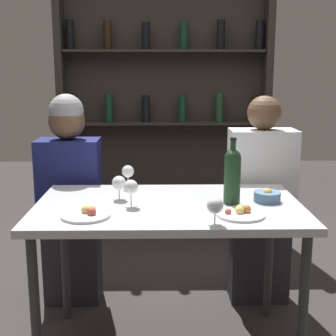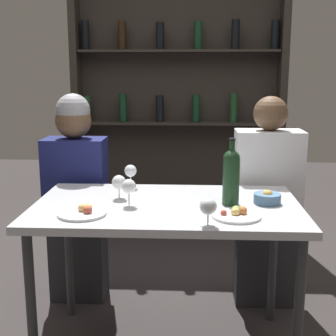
# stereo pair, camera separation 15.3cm
# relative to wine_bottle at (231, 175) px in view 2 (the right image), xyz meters

# --- Properties ---
(dining_table) EXTENTS (1.27, 0.75, 0.77)m
(dining_table) POSITION_rel_wine_bottle_xyz_m (-0.30, 0.00, -0.22)
(dining_table) COLOR #B7BABF
(dining_table) RESTS_ON ground_plane
(wine_rack_wall) EXTENTS (1.78, 0.21, 2.41)m
(wine_rack_wall) POSITION_rel_wine_bottle_xyz_m (-0.30, 1.88, 0.33)
(wine_rack_wall) COLOR #28231E
(wine_rack_wall) RESTS_ON ground_plane
(wine_bottle) EXTENTS (0.08, 0.08, 0.32)m
(wine_bottle) POSITION_rel_wine_bottle_xyz_m (0.00, 0.00, 0.00)
(wine_bottle) COLOR #19381E
(wine_bottle) RESTS_ON dining_table
(wine_glass_0) EXTENTS (0.07, 0.07, 0.13)m
(wine_glass_0) POSITION_rel_wine_bottle_xyz_m (-0.48, -0.04, -0.05)
(wine_glass_0) COLOR silver
(wine_glass_0) RESTS_ON dining_table
(wine_glass_1) EXTENTS (0.07, 0.07, 0.12)m
(wine_glass_1) POSITION_rel_wine_bottle_xyz_m (-0.12, -0.31, -0.06)
(wine_glass_1) COLOR silver
(wine_glass_1) RESTS_ON dining_table
(wine_glass_2) EXTENTS (0.07, 0.07, 0.12)m
(wine_glass_2) POSITION_rel_wine_bottle_xyz_m (-0.54, 0.08, -0.06)
(wine_glass_2) COLOR silver
(wine_glass_2) RESTS_ON dining_table
(wine_glass_3) EXTENTS (0.07, 0.07, 0.13)m
(wine_glass_3) POSITION_rel_wine_bottle_xyz_m (-0.51, 0.30, -0.06)
(wine_glass_3) COLOR silver
(wine_glass_3) RESTS_ON dining_table
(food_plate_0) EXTENTS (0.21, 0.21, 0.05)m
(food_plate_0) POSITION_rel_wine_bottle_xyz_m (-0.66, -0.19, -0.13)
(food_plate_0) COLOR silver
(food_plate_0) RESTS_ON dining_table
(food_plate_1) EXTENTS (0.21, 0.21, 0.05)m
(food_plate_1) POSITION_rel_wine_bottle_xyz_m (0.01, -0.19, -0.13)
(food_plate_1) COLOR white
(food_plate_1) RESTS_ON dining_table
(snack_bowl) EXTENTS (0.13, 0.13, 0.07)m
(snack_bowl) POSITION_rel_wine_bottle_xyz_m (0.18, 0.03, -0.12)
(snack_bowl) COLOR #4C7299
(snack_bowl) RESTS_ON dining_table
(seated_person_left) EXTENTS (0.36, 0.22, 1.26)m
(seated_person_left) POSITION_rel_wine_bottle_xyz_m (-0.88, 0.55, -0.29)
(seated_person_left) COLOR #26262B
(seated_person_left) RESTS_ON ground_plane
(seated_person_right) EXTENTS (0.39, 0.22, 1.25)m
(seated_person_right) POSITION_rel_wine_bottle_xyz_m (0.26, 0.55, -0.32)
(seated_person_right) COLOR #26262B
(seated_person_right) RESTS_ON ground_plane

